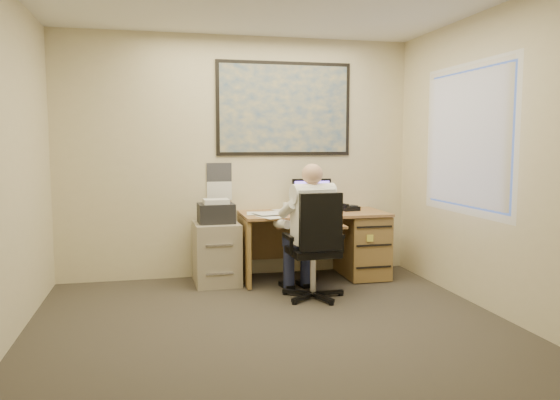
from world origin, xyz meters
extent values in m
cube|color=#37322A|center=(0.00, 0.00, 0.00)|extent=(4.00, 4.50, 0.00)
cube|color=beige|center=(0.00, 2.25, 1.35)|extent=(4.00, 0.00, 2.70)
cube|color=beige|center=(0.00, -2.25, 1.35)|extent=(4.00, 0.00, 2.70)
cube|color=beige|center=(2.00, 0.00, 1.35)|extent=(0.00, 4.50, 2.70)
cube|color=#A87748|center=(0.78, 1.88, 0.73)|extent=(1.60, 0.75, 0.03)
cube|color=#9F7941|center=(1.35, 1.88, 0.36)|extent=(0.45, 0.70, 0.70)
cube|color=#9F7941|center=(0.00, 1.88, 0.36)|extent=(0.04, 0.70, 0.70)
cube|color=#9F7941|center=(0.78, 2.22, 0.45)|extent=(1.55, 0.03, 0.55)
cylinder|color=black|center=(0.79, 2.02, 0.76)|extent=(0.18, 0.18, 0.02)
cube|color=black|center=(0.79, 2.00, 0.95)|extent=(0.44, 0.07, 0.33)
cube|color=#805DFF|center=(0.79, 1.98, 0.95)|extent=(0.39, 0.04, 0.28)
cube|color=#A87748|center=(0.69, 1.43, 0.66)|extent=(0.55, 0.30, 0.02)
cube|color=beige|center=(0.69, 1.43, 0.68)|extent=(0.43, 0.14, 0.02)
cube|color=black|center=(1.22, 1.94, 0.77)|extent=(0.23, 0.22, 0.05)
cylinder|color=silver|center=(0.57, 1.73, 0.83)|extent=(0.07, 0.07, 0.16)
cylinder|color=white|center=(0.52, 2.09, 0.79)|extent=(0.07, 0.07, 0.09)
cube|color=white|center=(0.33, 1.88, 0.76)|extent=(0.60, 0.56, 0.02)
cube|color=#1E4C93|center=(0.53, 2.23, 1.90)|extent=(1.56, 0.03, 1.06)
cube|color=white|center=(-0.22, 2.24, 1.08)|extent=(0.28, 0.01, 0.42)
cube|color=#A39883|center=(-0.30, 1.92, 0.33)|extent=(0.49, 0.58, 0.66)
cube|color=black|center=(-0.30, 1.92, 0.76)|extent=(0.39, 0.34, 0.21)
cube|color=white|center=(-0.30, 1.90, 0.89)|extent=(0.27, 0.22, 0.05)
cylinder|color=silver|center=(0.56, 1.15, 0.24)|extent=(0.06, 0.06, 0.39)
cube|color=black|center=(0.56, 1.15, 0.46)|extent=(0.46, 0.46, 0.07)
cube|color=black|center=(0.56, 0.92, 0.78)|extent=(0.41, 0.07, 0.54)
camera|label=1|loc=(-0.91, -3.88, 1.52)|focal=35.00mm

